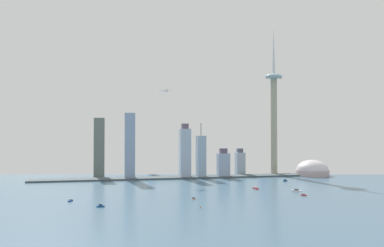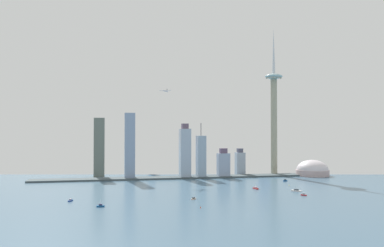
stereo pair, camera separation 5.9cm
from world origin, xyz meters
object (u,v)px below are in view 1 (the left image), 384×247
at_px(skyscraper_4, 185,152).
at_px(skyscraper_2, 152,165).
at_px(boat_2, 70,200).
at_px(boat_6, 194,199).
at_px(stadium_dome, 312,171).
at_px(skyscraper_6, 223,164).
at_px(skyscraper_1, 240,163).
at_px(channel_buoy_0, 201,207).
at_px(channel_buoy_1, 289,185).
at_px(airplane, 165,91).
at_px(skyscraper_3, 264,154).
at_px(skyscraper_0, 130,146).
at_px(boat_1, 296,191).
at_px(skyscraper_7, 99,147).
at_px(boat_0, 304,195).
at_px(boat_5, 256,188).
at_px(skyscraper_5, 201,157).
at_px(boat_4, 101,206).
at_px(boat_3, 285,180).
at_px(observation_tower, 274,106).

bearing_deg(skyscraper_4, skyscraper_2, 120.19).
distance_m(boat_2, boat_6, 188.50).
height_order(stadium_dome, skyscraper_6, skyscraper_6).
height_order(skyscraper_1, channel_buoy_0, skyscraper_1).
height_order(channel_buoy_1, airplane, airplane).
distance_m(skyscraper_1, channel_buoy_0, 448.41).
relative_size(skyscraper_3, skyscraper_4, 0.74).
relative_size(skyscraper_4, airplane, 4.56).
xyz_separation_m(boat_2, airplane, (185.76, 286.28, 199.86)).
height_order(skyscraper_0, boat_1, skyscraper_0).
height_order(skyscraper_7, boat_6, skyscraper_7).
xyz_separation_m(boat_0, boat_5, (-50.27, 89.90, 0.21)).
bearing_deg(boat_0, channel_buoy_1, 126.70).
distance_m(skyscraper_4, skyscraper_5, 38.91).
height_order(channel_buoy_0, channel_buoy_1, channel_buoy_0).
distance_m(skyscraper_4, channel_buoy_0, 365.26).
xyz_separation_m(boat_0, channel_buoy_0, (-192.68, -71.29, -0.11)).
xyz_separation_m(skyscraper_6, boat_6, (-131.13, -280.75, -29.32)).
bearing_deg(skyscraper_3, boat_2, -140.67).
xyz_separation_m(skyscraper_4, boat_5, (95.90, -196.51, -57.18)).
height_order(skyscraper_5, airplane, airplane).
relative_size(skyscraper_0, boat_4, 13.29).
relative_size(stadium_dome, boat_1, 4.61).
bearing_deg(boat_3, boat_1, -125.91).
distance_m(skyscraper_5, boat_2, 377.56).
relative_size(skyscraper_7, airplane, 5.09).
bearing_deg(boat_2, channel_buoy_1, 122.45).
distance_m(stadium_dome, skyscraper_4, 316.32).
height_order(observation_tower, airplane, observation_tower).
height_order(boat_6, channel_buoy_1, boat_6).
relative_size(stadium_dome, skyscraper_7, 0.57).
bearing_deg(airplane, boat_3, 91.66).
distance_m(skyscraper_0, boat_5, 308.77).
height_order(observation_tower, skyscraper_4, observation_tower).
distance_m(boat_3, channel_buoy_0, 357.41).
distance_m(boat_4, boat_6, 146.13).
bearing_deg(skyscraper_0, observation_tower, 3.13).
bearing_deg(channel_buoy_1, boat_1, -106.19).
relative_size(skyscraper_0, skyscraper_7, 1.07).
xyz_separation_m(channel_buoy_0, channel_buoy_1, (223.88, 191.86, -0.18)).
bearing_deg(boat_0, boat_1, 129.47).
bearing_deg(skyscraper_3, boat_6, -124.81).
bearing_deg(observation_tower, boat_1, -105.40).
relative_size(skyscraper_5, boat_6, 12.07).
height_order(boat_2, boat_4, boat_4).
relative_size(boat_3, channel_buoy_0, 4.03).
height_order(skyscraper_3, channel_buoy_1, skyscraper_3).
bearing_deg(skyscraper_4, channel_buoy_0, -97.41).
bearing_deg(stadium_dome, skyscraper_1, 161.59).
relative_size(boat_1, boat_3, 1.62).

